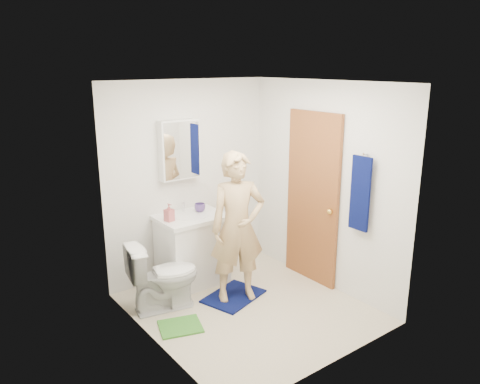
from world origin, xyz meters
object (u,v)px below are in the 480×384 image
Objects in this scene: vanity_cabinet at (192,251)px; toothbrush_cup at (200,208)px; toilet at (163,276)px; towel at (360,194)px; soap_dispenser at (169,212)px; man at (238,227)px; medicine_cabinet at (179,150)px.

toothbrush_cup reaches higher than vanity_cabinet.
toothbrush_cup reaches higher than toilet.
towel reaches higher than toothbrush_cup.
towel reaches higher than toilet.
soap_dispenser is (-0.30, -0.02, 0.55)m from vanity_cabinet.
man is (0.48, -0.65, -0.10)m from soap_dispenser.
man is (0.18, -0.89, -0.75)m from medicine_cabinet.
soap_dispenser is 1.57× the size of toothbrush_cup.
medicine_cabinet reaches higher than toilet.
vanity_cabinet is 0.48× the size of man.
vanity_cabinet is at bearing 3.84° from soap_dispenser.
soap_dispenser reaches higher than toothbrush_cup.
toilet is 0.99m from toothbrush_cup.
toothbrush_cup is at bearing 112.15° from man.
toilet is 5.84× the size of toothbrush_cup.
soap_dispenser is at bearing -140.74° from medicine_cabinet.
toilet is (-0.58, -0.35, -0.02)m from vanity_cabinet.
soap_dispenser is 0.47m from toothbrush_cup.
toothbrush_cup is at bearing 123.30° from towel.
toilet is at bearing -135.06° from medicine_cabinet.
towel reaches higher than soap_dispenser.
medicine_cabinet is at bearing -33.56° from toilet.
vanity_cabinet is at bearing 128.47° from towel.
vanity_cabinet is 0.67m from toilet.
towel is (1.18, -1.48, 0.85)m from vanity_cabinet.
toothbrush_cup is (0.16, -0.16, -0.70)m from medicine_cabinet.
toilet is 3.73× the size of soap_dispenser.
man is (0.18, -0.67, 0.45)m from vanity_cabinet.
man is (0.76, -0.32, 0.48)m from toilet.
toilet is (-1.76, 1.14, -0.87)m from towel.
toilet is 0.95m from man.
man is at bearing -74.76° from vanity_cabinet.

